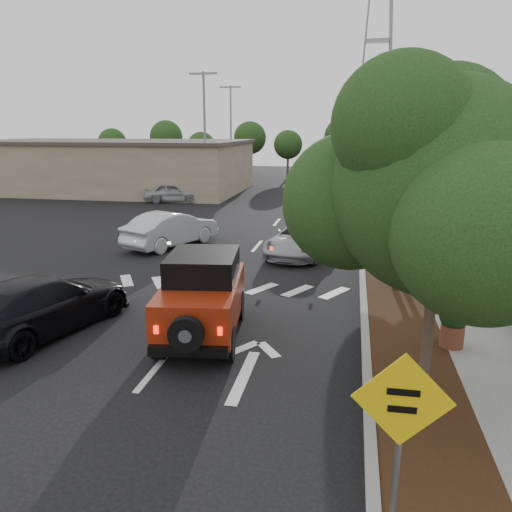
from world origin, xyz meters
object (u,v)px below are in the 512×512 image
(silver_suv_ahead, at_px, (300,240))
(black_suv_oncoming, at_px, (42,304))
(speed_hump_sign, at_px, (401,424))
(red_jeep, at_px, (203,294))

(silver_suv_ahead, height_order, black_suv_oncoming, black_suv_oncoming)
(black_suv_oncoming, bearing_deg, speed_hump_sign, 161.51)
(silver_suv_ahead, xyz_separation_m, black_suv_oncoming, (-5.73, -9.39, 0.10))
(speed_hump_sign, bearing_deg, red_jeep, 124.32)
(red_jeep, distance_m, black_suv_oncoming, 4.22)
(silver_suv_ahead, xyz_separation_m, speed_hump_sign, (2.74, -14.83, 1.12))
(red_jeep, xyz_separation_m, speed_hump_sign, (4.31, -6.09, 0.69))
(silver_suv_ahead, height_order, speed_hump_sign, speed_hump_sign)
(silver_suv_ahead, bearing_deg, black_suv_oncoming, -112.03)
(red_jeep, height_order, speed_hump_sign, speed_hump_sign)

